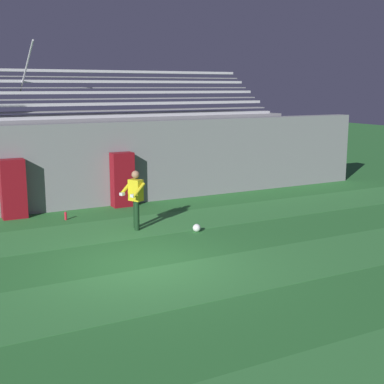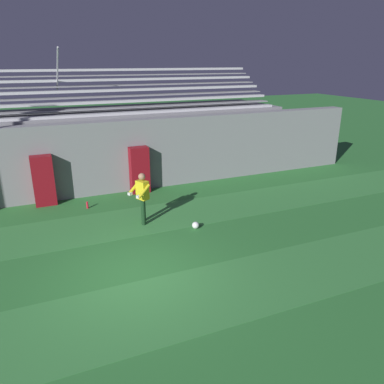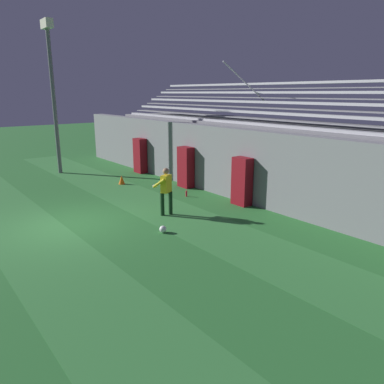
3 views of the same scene
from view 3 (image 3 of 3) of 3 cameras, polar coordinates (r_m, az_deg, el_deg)
The scene contains 13 objects.
ground_plane at distance 12.76m, azimuth -17.81°, elevation -4.78°, with size 80.00×80.00×0.00m, color #2D7533.
turf_stripe_mid at distance 12.40m, azimuth -23.80°, elevation -5.91°, with size 28.00×2.31×0.01m, color #38843D.
turf_stripe_far at distance 14.11m, azimuth -5.44°, elevation -2.22°, with size 28.00×2.31×0.01m, color #38843D.
back_wall at distance 15.72m, azimuth 4.52°, elevation 4.81°, with size 24.00×0.60×2.80m, color gray.
padding_pillar_gate_left at distance 16.79m, azimuth -0.96°, elevation 3.80°, with size 0.73×0.44×1.82m, color maroon.
padding_pillar_gate_right at distance 14.20m, azimuth 7.62°, elevation 1.61°, with size 0.73×0.44×1.82m, color maroon.
padding_pillar_far_left at distance 20.10m, azimuth -7.91°, elevation 5.51°, with size 0.73×0.44×1.82m, color maroon.
bleacher_stand at distance 17.35m, azimuth 10.29°, elevation 5.92°, with size 18.00×4.05×5.43m.
floodlight_pole at distance 20.80m, azimuth -20.58°, elevation 15.91°, with size 0.90×0.36×7.59m.
goalkeeper at distance 12.89m, azimuth -4.02°, elevation 0.55°, with size 0.68×0.72×1.67m.
soccer_ball at distance 11.49m, azimuth -4.45°, elevation -5.68°, with size 0.22×0.22×0.22m, color white.
traffic_cone at distance 17.76m, azimuth -10.67°, elevation 1.85°, with size 0.30×0.30×0.42m, color orange.
water_bottle at distance 15.39m, azimuth -0.86°, elevation -0.25°, with size 0.07×0.07×0.24m, color red.
Camera 3 is at (11.40, -3.96, 4.14)m, focal length 35.00 mm.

